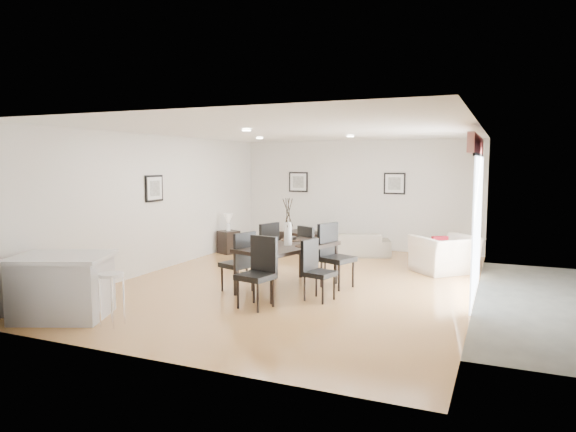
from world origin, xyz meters
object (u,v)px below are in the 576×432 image
at_px(dining_chair_enear, 315,266).
at_px(coffee_table, 303,241).
at_px(armchair, 445,254).
at_px(dining_chair_efar, 333,251).
at_px(side_table, 229,242).
at_px(dining_table, 288,250).
at_px(bar_stool, 111,281).
at_px(sofa, 349,244).
at_px(dining_chair_head, 259,268).
at_px(dining_chair_wnear, 240,259).
at_px(dining_chair_wfar, 265,248).
at_px(dining_chair_foot, 310,248).
at_px(kitchen_island, 62,286).

distance_m(dining_chair_enear, coffee_table, 4.72).
xyz_separation_m(armchair, dining_chair_enear, (-1.67, -2.87, 0.17)).
bearing_deg(dining_chair_efar, side_table, 77.68).
xyz_separation_m(armchair, dining_table, (-2.32, -2.43, 0.32)).
xyz_separation_m(side_table, bar_stool, (1.30, -5.38, 0.34)).
distance_m(dining_table, coffee_table, 4.09).
bearing_deg(sofa, side_table, -2.78).
distance_m(dining_chair_head, coffee_table, 5.17).
relative_size(armchair, dining_table, 0.56).
bearing_deg(dining_chair_wnear, dining_chair_efar, 146.60).
relative_size(dining_chair_enear, side_table, 1.77).
xyz_separation_m(dining_chair_wnear, coffee_table, (-0.58, 4.36, -0.35)).
bearing_deg(dining_chair_wfar, side_table, -120.46).
bearing_deg(dining_chair_efar, dining_chair_wfar, 113.58).
xyz_separation_m(dining_chair_efar, dining_chair_foot, (-0.68, 0.66, -0.08)).
relative_size(dining_chair_head, dining_chair_foot, 1.11).
bearing_deg(dining_chair_wfar, dining_chair_foot, 157.06).
xyz_separation_m(dining_chair_head, bar_stool, (-1.39, -1.58, 0.02)).
bearing_deg(side_table, dining_chair_foot, -29.84).
bearing_deg(dining_chair_wfar, dining_chair_efar, 109.96).
height_order(kitchen_island, bar_stool, kitchen_island).
bearing_deg(dining_chair_enear, sofa, 21.90).
distance_m(dining_table, side_table, 3.79).
bearing_deg(bar_stool, armchair, 54.31).
xyz_separation_m(dining_chair_enear, dining_chair_head, (-0.63, -0.69, 0.06)).
height_order(dining_chair_wnear, side_table, dining_chair_wnear).
bearing_deg(dining_table, kitchen_island, -113.06).
xyz_separation_m(sofa, dining_chair_wfar, (-0.70, -3.05, 0.32)).
bearing_deg(armchair, dining_chair_wfar, -10.09).
height_order(dining_chair_wnear, dining_chair_enear, dining_chair_wnear).
height_order(dining_chair_enear, dining_chair_head, dining_chair_head).
bearing_deg(dining_chair_wnear, dining_chair_foot, 178.97).
height_order(coffee_table, kitchen_island, kitchen_island).
xyz_separation_m(sofa, dining_chair_foot, (-0.10, -2.33, 0.26)).
height_order(dining_chair_wfar, dining_chair_foot, dining_chair_wfar).
bearing_deg(side_table, kitchen_island, -85.48).
bearing_deg(dining_chair_head, kitchen_island, -133.27).
distance_m(sofa, kitchen_island, 6.62).
relative_size(armchair, dining_chair_foot, 1.17).
distance_m(sofa, dining_chair_wfar, 3.15).
xyz_separation_m(dining_chair_head, side_table, (-2.69, 3.79, -0.32)).
xyz_separation_m(dining_chair_enear, kitchen_island, (-2.90, -2.28, -0.08)).
xyz_separation_m(dining_chair_wnear, kitchen_island, (-1.60, -2.23, -0.12)).
distance_m(dining_chair_efar, dining_chair_foot, 0.95).
height_order(dining_chair_wnear, kitchen_island, dining_chair_wnear).
height_order(coffee_table, side_table, side_table).
bearing_deg(coffee_table, sofa, 3.24).
xyz_separation_m(dining_chair_wfar, dining_chair_enear, (1.30, -0.87, -0.07)).
bearing_deg(armchair, bar_stool, 10.27).
height_order(dining_chair_head, coffee_table, dining_chair_head).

